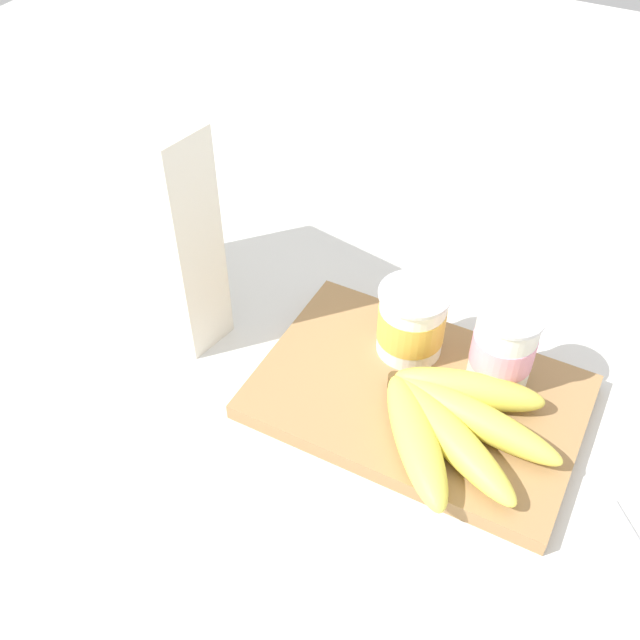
{
  "coord_description": "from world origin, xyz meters",
  "views": [
    {
      "loc": [
        0.14,
        -0.49,
        0.6
      ],
      "look_at": [
        -0.12,
        0.0,
        0.07
      ],
      "focal_mm": 41.15,
      "sensor_mm": 36.0,
      "label": 1
    }
  ],
  "objects_px": {
    "cutting_board": "(418,397)",
    "banana_bunch": "(452,421)",
    "cereal_box": "(139,219)",
    "yogurt_cup_back": "(503,348)",
    "yogurt_cup_front": "(411,322)"
  },
  "relations": [
    {
      "from": "cutting_board",
      "to": "cereal_box",
      "type": "distance_m",
      "value": 0.35
    },
    {
      "from": "cutting_board",
      "to": "banana_bunch",
      "type": "height_order",
      "value": "banana_bunch"
    },
    {
      "from": "cereal_box",
      "to": "yogurt_cup_front",
      "type": "bearing_deg",
      "value": -157.98
    },
    {
      "from": "yogurt_cup_back",
      "to": "banana_bunch",
      "type": "distance_m",
      "value": 0.09
    },
    {
      "from": "yogurt_cup_front",
      "to": "yogurt_cup_back",
      "type": "bearing_deg",
      "value": 1.34
    },
    {
      "from": "yogurt_cup_front",
      "to": "yogurt_cup_back",
      "type": "distance_m",
      "value": 0.1
    },
    {
      "from": "cutting_board",
      "to": "yogurt_cup_back",
      "type": "height_order",
      "value": "yogurt_cup_back"
    },
    {
      "from": "cutting_board",
      "to": "cereal_box",
      "type": "height_order",
      "value": "cereal_box"
    },
    {
      "from": "banana_bunch",
      "to": "cutting_board",
      "type": "bearing_deg",
      "value": 144.5
    },
    {
      "from": "cereal_box",
      "to": "yogurt_cup_back",
      "type": "xyz_separation_m",
      "value": [
        0.4,
        0.07,
        -0.07
      ]
    },
    {
      "from": "cutting_board",
      "to": "cereal_box",
      "type": "xyz_separation_m",
      "value": [
        -0.33,
        -0.01,
        0.12
      ]
    },
    {
      "from": "cereal_box",
      "to": "banana_bunch",
      "type": "distance_m",
      "value": 0.39
    },
    {
      "from": "cutting_board",
      "to": "banana_bunch",
      "type": "relative_size",
      "value": 1.67
    },
    {
      "from": "cereal_box",
      "to": "yogurt_cup_front",
      "type": "height_order",
      "value": "cereal_box"
    },
    {
      "from": "cereal_box",
      "to": "yogurt_cup_back",
      "type": "relative_size",
      "value": 2.83
    }
  ]
}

